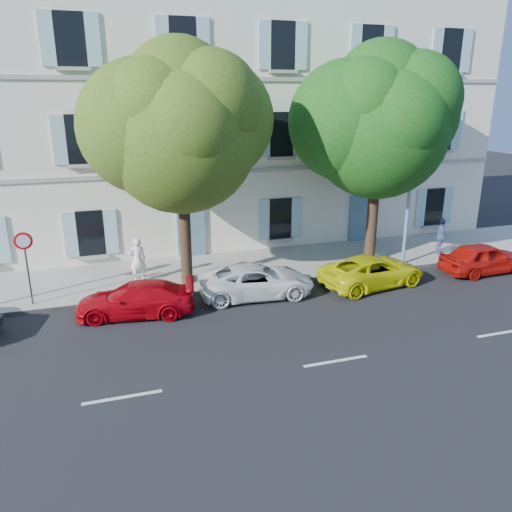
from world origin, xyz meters
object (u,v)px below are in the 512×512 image
object	(u,v)px
car_white_coupe	(256,281)
car_red_hatchback	(484,258)
pedestrian_b	(184,259)
car_yellow_supercar	(372,271)
pedestrian_a	(138,260)
tree_right	(379,129)
pedestrian_c	(441,236)
car_red_coupe	(135,299)
street_lamp	(414,170)
tree_left	(181,136)
road_sign	(25,253)

from	to	relation	value
car_white_coupe	car_red_hatchback	bearing A→B (deg)	-88.58
pedestrian_b	car_white_coupe	bearing A→B (deg)	141.68
car_yellow_supercar	pedestrian_a	distance (m)	9.43
tree_right	pedestrian_c	size ratio (longest dim) A/B	5.16
car_yellow_supercar	car_red_hatchback	size ratio (longest dim) A/B	1.13
car_red_hatchback	pedestrian_c	world-z (taller)	pedestrian_c
pedestrian_a	pedestrian_b	world-z (taller)	pedestrian_a
car_red_coupe	tree_right	distance (m)	12.16
street_lamp	pedestrian_c	xyz separation A→B (m)	(2.38, 0.77, -3.32)
pedestrian_b	car_yellow_supercar	bearing A→B (deg)	166.36
car_red_hatchback	pedestrian_b	xyz separation A→B (m)	(-12.44, 2.85, 0.30)
car_white_coupe	pedestrian_a	bearing A→B (deg)	62.32
car_white_coupe	car_red_hatchback	xyz separation A→B (m)	(10.12, -0.47, 0.06)
street_lamp	pedestrian_b	distance (m)	10.26
car_red_coupe	tree_left	xyz separation A→B (m)	(2.21, 2.27, 5.31)
car_red_hatchback	pedestrian_a	size ratio (longest dim) A/B	2.16
car_red_coupe	road_sign	bearing A→B (deg)	-106.87
road_sign	pedestrian_b	bearing A→B (deg)	10.00
street_lamp	pedestrian_c	bearing A→B (deg)	18.02
car_yellow_supercar	car_red_hatchback	world-z (taller)	car_red_hatchback
tree_right	car_red_hatchback	bearing A→B (deg)	-32.88
car_yellow_supercar	road_sign	distance (m)	13.03
pedestrian_b	pedestrian_c	xyz separation A→B (m)	(11.98, -0.48, 0.06)
tree_left	pedestrian_a	size ratio (longest dim) A/B	4.94
tree_left	street_lamp	xyz separation A→B (m)	(9.60, -0.76, -1.56)
car_yellow_supercar	pedestrian_c	xyz separation A→B (m)	(4.88, 2.24, 0.42)
tree_left	road_sign	size ratio (longest dim) A/B	3.33
tree_left	pedestrian_c	distance (m)	12.94
car_white_coupe	pedestrian_c	xyz separation A→B (m)	(9.66, 1.89, 0.42)
pedestrian_a	pedestrian_c	distance (m)	13.84
car_red_coupe	car_yellow_supercar	bearing A→B (deg)	99.88
car_red_hatchback	street_lamp	xyz separation A→B (m)	(-2.84, 1.59, 3.68)
car_white_coupe	pedestrian_b	bearing A→B (deg)	48.46
car_white_coupe	car_red_hatchback	size ratio (longest dim) A/B	1.12
pedestrian_a	car_red_coupe	bearing A→B (deg)	80.43
tree_left	street_lamp	bearing A→B (deg)	-4.54
tree_left	pedestrian_a	bearing A→B (deg)	159.21
street_lamp	tree_right	bearing A→B (deg)	139.49
car_yellow_supercar	pedestrian_b	distance (m)	7.62
road_sign	car_white_coupe	bearing A→B (deg)	-9.64
car_red_hatchback	pedestrian_b	bearing A→B (deg)	75.54
road_sign	pedestrian_a	size ratio (longest dim) A/B	1.49
pedestrian_b	pedestrian_c	size ratio (longest dim) A/B	0.93
car_red_hatchback	pedestrian_b	distance (m)	12.77
pedestrian_b	pedestrian_c	distance (m)	11.99
car_white_coupe	tree_right	size ratio (longest dim) A/B	0.48
tree_right	car_red_coupe	bearing A→B (deg)	-166.63
road_sign	street_lamp	world-z (taller)	street_lamp
car_white_coupe	tree_left	size ratio (longest dim) A/B	0.49
car_red_hatchback	car_red_coupe	bearing A→B (deg)	88.10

